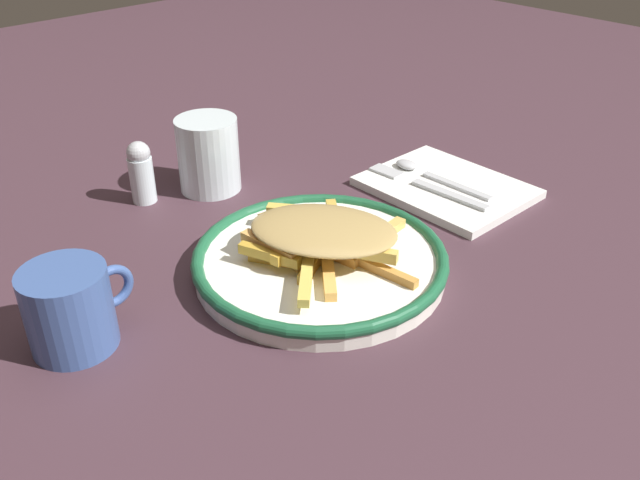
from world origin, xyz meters
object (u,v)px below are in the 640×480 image
at_px(water_glass, 208,155).
at_px(spoon, 426,173).
at_px(fries_heap, 320,235).
at_px(napkin, 446,187).
at_px(plate, 320,261).
at_px(salt_shaker, 141,172).
at_px(coffee_mug, 70,308).
at_px(fork, 425,186).

bearing_deg(water_glass, spoon, -40.21).
distance_m(fries_heap, napkin, 0.25).
distance_m(plate, salt_shaker, 0.28).
distance_m(coffee_mug, salt_shaker, 0.28).
relative_size(fries_heap, napkin, 1.07).
distance_m(fork, water_glass, 0.28).
distance_m(fries_heap, salt_shaker, 0.27).
height_order(napkin, water_glass, water_glass).
relative_size(fries_heap, spoon, 1.41).
height_order(water_glass, coffee_mug, water_glass).
relative_size(napkin, salt_shaker, 2.47).
relative_size(fork, spoon, 1.16).
bearing_deg(plate, napkin, 5.71).
relative_size(plate, spoon, 1.80).
relative_size(napkin, fork, 1.14).
bearing_deg(salt_shaker, fries_heap, -78.50).
bearing_deg(coffee_mug, water_glass, 32.71).
relative_size(plate, water_glass, 2.83).
distance_m(napkin, spoon, 0.04).
relative_size(napkin, coffee_mug, 1.92).
relative_size(plate, coffee_mug, 2.62).
bearing_deg(water_glass, fork, -47.43).
bearing_deg(spoon, fries_heap, -167.33).
distance_m(plate, spoon, 0.26).
height_order(fork, salt_shaker, salt_shaker).
xyz_separation_m(spoon, water_glass, (-0.22, 0.19, 0.03)).
bearing_deg(fries_heap, spoon, 12.67).
distance_m(plate, fork, 0.23).
bearing_deg(napkin, fork, 156.92).
relative_size(spoon, water_glass, 1.57).
bearing_deg(napkin, coffee_mug, 175.25).
distance_m(fork, spoon, 0.04).
bearing_deg(fork, coffee_mug, 176.45).
height_order(spoon, salt_shaker, salt_shaker).
bearing_deg(salt_shaker, water_glass, -18.88).
distance_m(fork, coffee_mug, 0.47).
bearing_deg(spoon, fork, -141.08).
distance_m(fries_heap, coffee_mug, 0.26).
xyz_separation_m(napkin, spoon, (-0.00, 0.03, 0.01)).
xyz_separation_m(fork, coffee_mug, (-0.47, 0.03, 0.03)).
relative_size(fries_heap, fork, 1.21).
bearing_deg(coffee_mug, salt_shaker, 46.73).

